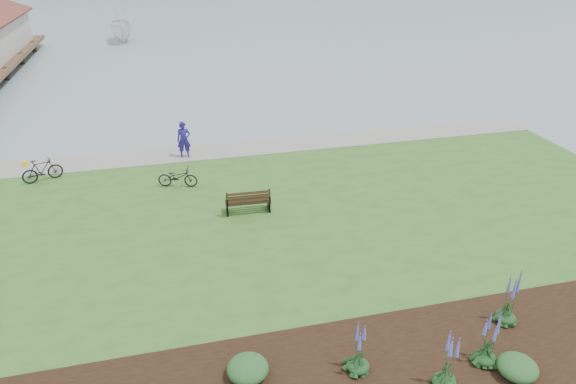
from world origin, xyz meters
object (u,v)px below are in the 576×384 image
(person, at_px, (184,137))
(sailboat, at_px, (123,42))
(bicycle_a, at_px, (178,177))
(park_bench, at_px, (248,201))

(person, relative_size, sailboat, 0.08)
(bicycle_a, bearing_deg, sailboat, 21.66)
(bicycle_a, relative_size, sailboat, 0.07)
(park_bench, bearing_deg, person, 110.13)
(sailboat, bearing_deg, park_bench, -85.58)
(park_bench, distance_m, bicycle_a, 4.25)
(park_bench, relative_size, sailboat, 0.07)
(park_bench, distance_m, person, 7.10)
(bicycle_a, height_order, sailboat, sailboat)
(park_bench, relative_size, person, 0.81)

